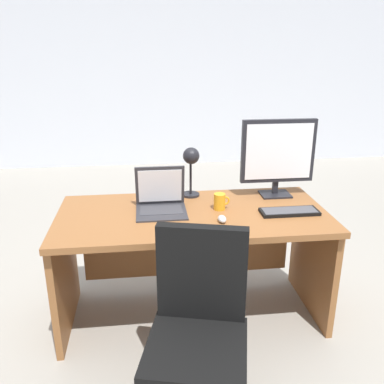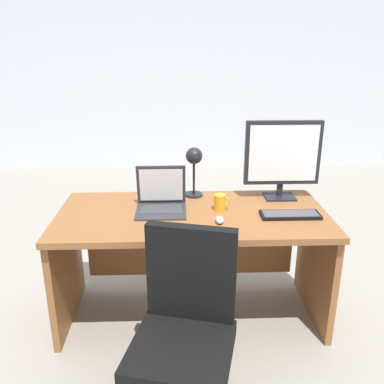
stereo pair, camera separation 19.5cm
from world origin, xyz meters
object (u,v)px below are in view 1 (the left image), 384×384
object	(u,v)px
keyboard	(289,212)
mouse	(222,219)
desk_lamp	(191,162)
office_chair	(198,346)
monitor	(278,153)
desk	(192,240)
coffee_mug	(220,202)
laptop	(161,197)

from	to	relation	value
keyboard	mouse	world-z (taller)	mouse
desk_lamp	office_chair	bearing A→B (deg)	-94.91
monitor	desk_lamp	bearing A→B (deg)	176.49
keyboard	monitor	bearing A→B (deg)	87.73
desk	office_chair	distance (m)	0.81
monitor	mouse	xyz separation A→B (m)	(-0.45, -0.40, -0.28)
desk_lamp	coffee_mug	world-z (taller)	desk_lamp
monitor	laptop	xyz separation A→B (m)	(-0.79, -0.16, -0.21)
coffee_mug	desk	bearing A→B (deg)	174.96
monitor	office_chair	world-z (taller)	monitor
office_chair	keyboard	bearing A→B (deg)	45.27
desk	laptop	bearing A→B (deg)	169.75
desk	monitor	bearing A→B (deg)	17.84
desk_lamp	coffee_mug	distance (m)	0.35
keyboard	desk	bearing A→B (deg)	167.46
desk	desk_lamp	xyz separation A→B (m)	(0.02, 0.23, 0.46)
mouse	coffee_mug	bearing A→B (deg)	83.43
keyboard	desk_lamp	size ratio (longest dim) A/B	1.03
desk	monitor	xyz separation A→B (m)	(0.60, 0.19, 0.50)
monitor	mouse	bearing A→B (deg)	-137.98
monitor	office_chair	bearing A→B (deg)	-124.10
monitor	coffee_mug	distance (m)	0.53
mouse	office_chair	distance (m)	0.73
desk_lamp	mouse	bearing A→B (deg)	-73.42
desk	mouse	xyz separation A→B (m)	(0.15, -0.21, 0.23)
keyboard	office_chair	size ratio (longest dim) A/B	0.39
desk_lamp	coffee_mug	bearing A→B (deg)	-57.92
laptop	office_chair	world-z (taller)	laptop
monitor	office_chair	distance (m)	1.36
desk_lamp	desk	bearing A→B (deg)	-95.54
keyboard	desk_lamp	world-z (taller)	desk_lamp
desk	desk_lamp	distance (m)	0.51
laptop	keyboard	size ratio (longest dim) A/B	0.87
monitor	laptop	bearing A→B (deg)	-168.70
keyboard	laptop	bearing A→B (deg)	168.02
desk	keyboard	size ratio (longest dim) A/B	4.67
mouse	desk	bearing A→B (deg)	126.04
keyboard	mouse	bearing A→B (deg)	-169.66
keyboard	office_chair	world-z (taller)	office_chair
monitor	office_chair	xyz separation A→B (m)	(-0.66, -0.98, -0.68)
desk	mouse	size ratio (longest dim) A/B	19.56
monitor	desk_lamp	distance (m)	0.58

